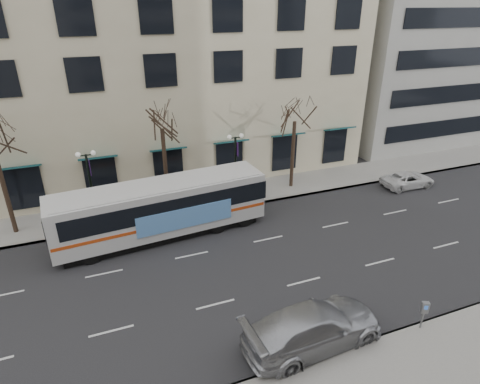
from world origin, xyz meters
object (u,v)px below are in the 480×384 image
pay_station (424,310)px  white_pickup (408,180)px  lamp_post_right (236,164)px  city_bus (163,207)px  silver_car (314,327)px  tree_far_right (295,109)px  tree_far_mid (161,115)px  lamp_post_left (91,184)px

pay_station → white_pickup: bearing=74.8°
lamp_post_right → white_pickup: size_ratio=1.19×
city_bus → white_pickup: bearing=-3.7°
lamp_post_right → white_pickup: (13.90, -2.63, -2.33)m
city_bus → pay_station: city_bus is taller
silver_car → white_pickup: (15.68, 11.77, -0.32)m
lamp_post_right → city_bus: bearing=-153.6°
lamp_post_right → silver_car: (-1.79, -14.40, -2.01)m
white_pickup → tree_far_right: bearing=72.1°
lamp_post_right → silver_car: 14.65m
lamp_post_right → white_pickup: 14.34m
tree_far_mid → silver_car: tree_far_mid is taller
tree_far_right → city_bus: (-11.00, -3.58, -4.45)m
tree_far_right → white_pickup: tree_far_right is taller
tree_far_right → city_bus: tree_far_right is taller
lamp_post_right → city_bus: (-6.01, -2.98, -0.97)m
tree_far_mid → lamp_post_left: 6.40m
lamp_post_right → silver_car: lamp_post_right is taller
silver_car → pay_station: bearing=-106.1°
pay_station → city_bus: bearing=150.9°
white_pickup → lamp_post_left: bearing=85.7°
silver_car → white_pickup: 19.61m
tree_far_mid → lamp_post_left: bearing=-173.1°
city_bus → white_pickup: size_ratio=3.08×
lamp_post_right → pay_station: bearing=-78.3°
white_pickup → pay_station: pay_station is taller
tree_far_right → lamp_post_left: (-14.99, -0.60, -3.48)m
tree_far_right → city_bus: 12.39m
lamp_post_left → white_pickup: lamp_post_left is taller
city_bus → pay_station: bearing=-58.4°
tree_far_right → pay_station: bearing=-96.3°
lamp_post_right → pay_station: 15.93m
silver_car → tree_far_mid: bearing=8.4°
city_bus → lamp_post_right: bearing=21.6°
white_pickup → pay_station: (-10.68, -12.87, 0.59)m
white_pickup → city_bus: bearing=93.0°
lamp_post_left → lamp_post_right: size_ratio=1.00×
lamp_post_left → city_bus: lamp_post_left is taller
tree_far_mid → lamp_post_right: tree_far_mid is taller
lamp_post_left → city_bus: size_ratio=0.39×
tree_far_mid → pay_station: bearing=-62.9°
city_bus → tree_far_right: bearing=13.3°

